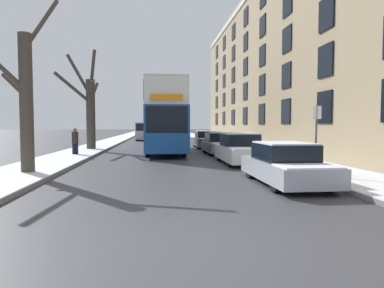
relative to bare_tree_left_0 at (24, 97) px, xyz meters
name	(u,v)px	position (x,y,z in m)	size (l,w,h in m)	color
ground_plane	(206,245)	(5.51, -7.86, -2.89)	(320.00, 320.00, 0.00)	#38383D
sidewalk_left	(126,136)	(-0.24, 45.14, -2.81)	(2.80, 130.00, 0.16)	slate
sidewalk_right	(195,136)	(11.27, 45.14, -2.81)	(2.80, 130.00, 0.16)	slate
terrace_facade_right	(306,66)	(17.16, 14.43, 3.88)	(9.10, 43.84, 13.53)	tan
bare_tree_left_0	(24,97)	(0.00, 0.00, 0.00)	(3.28, 2.12, 6.82)	#423A30
bare_tree_left_1	(89,108)	(-0.06, 12.43, 0.25)	(2.82, 3.10, 7.08)	#423A30
double_decker_bus	(164,115)	(5.32, 10.44, -0.32)	(2.49, 10.84, 4.55)	#194C99
parked_car_0	(286,165)	(8.82, -2.65, -2.28)	(1.78, 4.31, 1.31)	#9EA3AD
parked_car_1	(240,149)	(8.82, 3.27, -2.21)	(1.80, 4.48, 1.48)	silver
parked_car_2	(219,144)	(8.82, 8.88, -2.23)	(1.75, 4.42, 1.44)	slate
parked_car_3	(206,140)	(8.82, 14.98, -2.24)	(1.76, 4.36, 1.41)	#474C56
oncoming_van	(144,131)	(3.24, 29.82, -1.70)	(1.90, 4.99, 2.20)	#9EA3AD
pedestrian_left_sidewalk	(75,141)	(0.00, 7.66, -1.95)	(0.37, 0.37, 1.71)	black
street_sign_post	(316,137)	(10.17, -1.92, -1.43)	(0.32, 0.07, 2.54)	#4C4F54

